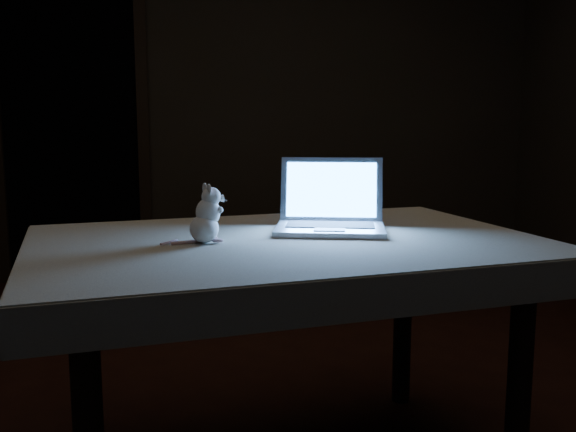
{
  "coord_description": "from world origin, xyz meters",
  "views": [
    {
      "loc": [
        -0.35,
        -2.17,
        1.13
      ],
      "look_at": [
        -0.04,
        -0.26,
        0.84
      ],
      "focal_mm": 40.0,
      "sensor_mm": 36.0,
      "label": 1
    }
  ],
  "objects": [
    {
      "name": "tablecloth",
      "position": [
        -0.14,
        -0.23,
        0.71
      ],
      "size": [
        1.56,
        1.07,
        0.11
      ],
      "primitive_type": null,
      "rotation": [
        0.0,
        0.0,
        -0.03
      ],
      "color": "#B9B098",
      "rests_on": "table"
    },
    {
      "name": "table",
      "position": [
        -0.04,
        -0.25,
        0.38
      ],
      "size": [
        1.54,
        1.12,
        0.76
      ],
      "primitive_type": null,
      "rotation": [
        0.0,
        0.0,
        0.16
      ],
      "color": "black",
      "rests_on": "floor"
    },
    {
      "name": "laptop",
      "position": [
        0.12,
        -0.17,
        0.89
      ],
      "size": [
        0.42,
        0.39,
        0.24
      ],
      "primitive_type": null,
      "rotation": [
        0.0,
        0.0,
        -0.25
      ],
      "color": "#AFAFB3",
      "rests_on": "tablecloth"
    },
    {
      "name": "doorway",
      "position": [
        -1.1,
        2.5,
        1.06
      ],
      "size": [
        1.06,
        0.36,
        2.13
      ],
      "primitive_type": null,
      "color": "black",
      "rests_on": "back_wall"
    },
    {
      "name": "floor",
      "position": [
        0.0,
        0.0,
        0.0
      ],
      "size": [
        5.0,
        5.0,
        0.0
      ],
      "primitive_type": "plane",
      "color": "black",
      "rests_on": "ground"
    },
    {
      "name": "back_wall",
      "position": [
        0.0,
        2.5,
        1.3
      ],
      "size": [
        4.5,
        0.04,
        2.6
      ],
      "primitive_type": "cube",
      "color": "black",
      "rests_on": "ground"
    },
    {
      "name": "plush_mouse",
      "position": [
        -0.29,
        -0.29,
        0.85
      ],
      "size": [
        0.14,
        0.14,
        0.17
      ],
      "primitive_type": null,
      "rotation": [
        0.0,
        0.0,
        0.14
      ],
      "color": "white",
      "rests_on": "tablecloth"
    }
  ]
}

